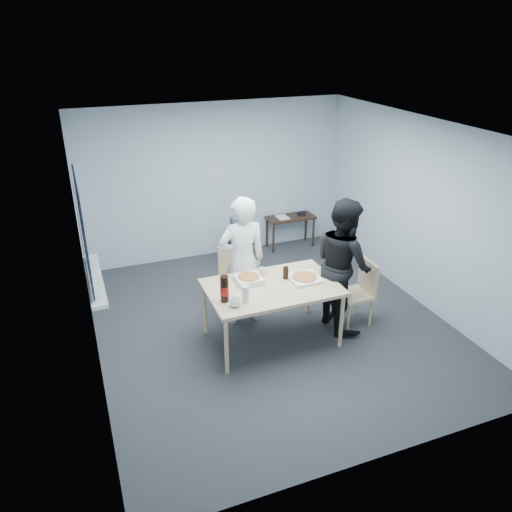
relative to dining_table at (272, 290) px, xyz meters
name	(u,v)px	position (x,y,z in m)	size (l,w,h in m)	color
room	(85,238)	(-2.06, 0.75, 0.72)	(5.00, 5.00, 5.00)	#2C2C30
dining_table	(272,290)	(0.00, 0.00, 0.00)	(1.61, 1.02, 0.78)	#D9B28A
chair_far	(235,272)	(-0.14, 1.02, -0.21)	(0.42, 0.42, 0.89)	#D9B28A
chair_right	(360,288)	(1.27, -0.01, -0.21)	(0.42, 0.42, 0.89)	#D9B28A
person_white	(242,261)	(-0.18, 0.59, 0.16)	(0.65, 0.42, 1.77)	silver
person_black	(343,264)	(1.01, 0.04, 0.16)	(0.86, 0.47, 1.77)	black
side_table	(291,221)	(1.47, 2.63, -0.23)	(0.86, 0.38, 0.58)	#381E16
stool	(240,247)	(0.31, 2.07, -0.32)	(0.37, 0.37, 0.51)	black
backpack	(240,230)	(0.31, 2.05, -0.02)	(0.29, 0.21, 0.40)	slate
pizza_box_a	(249,279)	(-0.23, 0.21, 0.10)	(0.32, 0.32, 0.08)	white
pizza_box_b	(304,278)	(0.44, 0.00, 0.08)	(0.36, 0.36, 0.05)	white
mug_a	(235,303)	(-0.58, -0.30, 0.11)	(0.12, 0.12, 0.10)	white
mug_b	(263,272)	(0.00, 0.32, 0.11)	(0.10, 0.10, 0.09)	white
cola_glass	(286,273)	(0.24, 0.12, 0.14)	(0.07, 0.07, 0.16)	black
soda_bottle	(224,289)	(-0.65, -0.14, 0.21)	(0.10, 0.10, 0.32)	black
plastic_cups	(245,294)	(-0.44, -0.24, 0.16)	(0.09, 0.09, 0.20)	silver
rubber_band	(296,292)	(0.21, -0.24, 0.06)	(0.05, 0.05, 0.00)	red
papers	(283,217)	(1.32, 2.65, -0.15)	(0.20, 0.27, 0.00)	white
black_box	(302,213)	(1.69, 2.64, -0.12)	(0.13, 0.09, 0.05)	black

